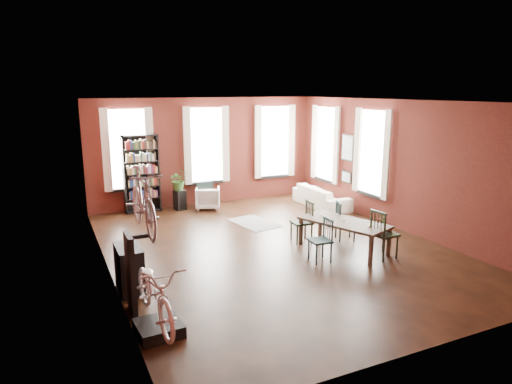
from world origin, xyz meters
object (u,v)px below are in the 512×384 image
dining_chair_a (320,240)px  bike_trainer (159,328)px  bicycle_floor (154,263)px  dining_table (343,236)px  plant_stand (180,200)px  dining_chair_d (345,221)px  dining_chair_c (384,234)px  cream_sofa (322,193)px  dining_chair_b (302,222)px  bookshelf (141,174)px  console_table (129,269)px  white_armchair (208,197)px

dining_chair_a → bike_trainer: bearing=-65.0°
dining_chair_a → bicycle_floor: bicycle_floor is taller
dining_chair_a → bicycle_floor: (-3.67, -1.41, 0.63)m
dining_table → plant_stand: (-2.30, 4.83, -0.04)m
dining_chair_a → dining_chair_d: dining_chair_d is taller
dining_chair_c → cream_sofa: (1.15, 4.11, -0.10)m
bike_trainer → plant_stand: bearing=71.7°
dining_chair_b → dining_chair_d: 1.05m
dining_table → dining_chair_d: dining_chair_d is taller
bookshelf → bicycle_floor: bookshelf is taller
console_table → cream_sofa: bearing=29.3°
dining_chair_c → dining_chair_d: dining_chair_c is taller
white_armchair → cream_sofa: size_ratio=0.34×
dining_chair_d → white_armchair: bearing=44.7°
dining_chair_d → cream_sofa: size_ratio=0.44×
cream_sofa → plant_stand: 4.20m
bookshelf → console_table: size_ratio=2.75×
dining_chair_b → white_armchair: (-0.96, 3.77, -0.12)m
console_table → dining_chair_c: bearing=-6.9°
bookshelf → cream_sofa: size_ratio=1.06×
white_armchair → dining_table: bearing=129.7°
bike_trainer → plant_stand: plant_stand is taller
dining_chair_c → dining_chair_d: 1.29m
dining_chair_d → white_armchair: dining_chair_d is taller
dining_chair_c → white_armchair: dining_chair_c is taller
dining_chair_a → bookshelf: bookshelf is taller
dining_table → bookshelf: (-3.31, 5.09, 0.77)m
bookshelf → bicycle_floor: size_ratio=1.23×
plant_stand → white_armchair: bearing=-15.3°
dining_chair_d → bicycle_floor: 5.50m
dining_chair_c → bike_trainer: 5.11m
cream_sofa → bike_trainer: cream_sofa is taller
dining_chair_d → console_table: size_ratio=1.13×
console_table → dining_chair_d: bearing=7.6°
dining_chair_c → bike_trainer: bearing=96.3°
bike_trainer → plant_stand: size_ratio=1.07×
dining_chair_c → cream_sofa: 4.27m
dining_table → dining_chair_b: bearing=102.7°
dining_table → plant_stand: dining_table is taller
dining_table → dining_chair_a: 0.91m
dining_table → bookshelf: 6.12m
dining_chair_a → cream_sofa: 4.48m
white_armchair → plant_stand: (-0.78, 0.21, -0.06)m
cream_sofa → bicycle_floor: 8.04m
bookshelf → cream_sofa: (4.95, -1.70, -0.69)m
dining_chair_c → plant_stand: (-2.79, 5.55, -0.22)m
dining_chair_d → plant_stand: 5.08m
console_table → plant_stand: console_table is taller
dining_chair_c → bicycle_floor: 5.13m
cream_sofa → plant_stand: (-3.94, 1.44, -0.12)m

